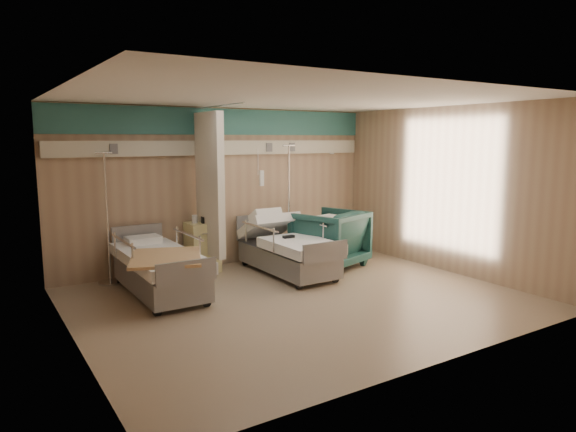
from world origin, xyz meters
The scene contains 13 objects.
ground centered at (0.00, 0.00, 0.00)m, with size 6.00×5.00×0.00m, color gray.
room_walls centered at (-0.03, 0.25, 1.86)m, with size 6.04×5.04×2.82m.
bed_right centered at (0.60, 1.30, 0.32)m, with size 1.00×2.16×0.63m, color white, non-canonical shape.
bed_left centered at (-1.60, 1.30, 0.32)m, with size 1.00×2.16×0.63m, color white, non-canonical shape.
bedside_cabinet centered at (-0.55, 2.20, 0.42)m, with size 0.50×0.48×0.85m, color beige.
visitor_armchair centered at (1.50, 1.31, 0.51)m, with size 1.08×1.11×1.01m, color #1B4440.
waffle_blanket centered at (1.47, 1.28, 1.05)m, with size 0.59×0.52×0.07m, color silver.
iv_stand_right centered at (1.14, 2.10, 0.44)m, with size 0.38×0.38×2.15m.
iv_stand_left centered at (-2.08, 2.28, 0.42)m, with size 0.37×0.37×2.06m.
call_remote centered at (0.56, 1.20, 0.65)m, with size 0.19×0.09×0.04m, color black.
tan_blanket centered at (-1.66, 0.84, 0.65)m, with size 0.92×1.15×0.04m, color tan.
toiletry_bag centered at (-0.49, 2.11, 0.90)m, with size 0.19×0.12×0.11m, color black.
white_cup centered at (-0.68, 2.20, 0.92)m, with size 0.09×0.09×0.14m, color white.
Camera 1 is at (-3.92, -5.83, 2.26)m, focal length 32.00 mm.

